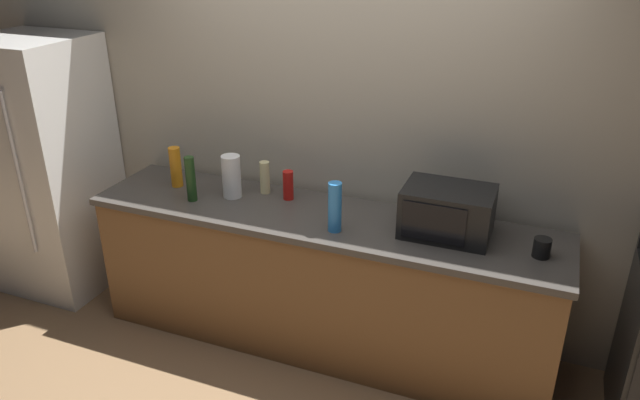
{
  "coord_description": "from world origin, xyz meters",
  "views": [
    {
      "loc": [
        1.18,
        -2.55,
        2.46
      ],
      "look_at": [
        0.0,
        0.4,
        1.0
      ],
      "focal_mm": 33.92,
      "sensor_mm": 36.0,
      "label": 1
    }
  ],
  "objects": [
    {
      "name": "bottle_hand_soap",
      "position": [
        -0.45,
        0.58,
        1.0
      ],
      "size": [
        0.06,
        0.06,
        0.21
      ],
      "primitive_type": "cylinder",
      "color": "beige",
      "rests_on": "counter_run"
    },
    {
      "name": "bottle_hot_sauce",
      "position": [
        -0.27,
        0.55,
        0.99
      ],
      "size": [
        0.07,
        0.07,
        0.18
      ],
      "primitive_type": "cylinder",
      "color": "red",
      "rests_on": "counter_run"
    },
    {
      "name": "mug_black",
      "position": [
        1.23,
        0.38,
        0.95
      ],
      "size": [
        0.09,
        0.09,
        0.1
      ],
      "primitive_type": "cylinder",
      "color": "black",
      "rests_on": "counter_run"
    },
    {
      "name": "paper_towel_roll",
      "position": [
        -0.61,
        0.45,
        1.04
      ],
      "size": [
        0.12,
        0.12,
        0.27
      ],
      "primitive_type": "cylinder",
      "color": "white",
      "rests_on": "counter_run"
    },
    {
      "name": "refrigerator",
      "position": [
        -2.05,
        0.4,
        0.9
      ],
      "size": [
        0.72,
        0.73,
        1.8
      ],
      "color": "white",
      "rests_on": "ground_plane"
    },
    {
      "name": "ground_plane",
      "position": [
        0.0,
        0.0,
        0.0
      ],
      "size": [
        8.0,
        8.0,
        0.0
      ],
      "primitive_type": "plane",
      "color": "#93704C"
    },
    {
      "name": "bottle_wine",
      "position": [
        -0.81,
        0.31,
        1.04
      ],
      "size": [
        0.06,
        0.06,
        0.28
      ],
      "primitive_type": "cylinder",
      "color": "#1E3F19",
      "rests_on": "counter_run"
    },
    {
      "name": "counter_run",
      "position": [
        0.0,
        0.4,
        0.45
      ],
      "size": [
        2.84,
        0.64,
        0.9
      ],
      "color": "brown",
      "rests_on": "ground_plane"
    },
    {
      "name": "microwave",
      "position": [
        0.73,
        0.45,
        1.04
      ],
      "size": [
        0.48,
        0.35,
        0.27
      ],
      "color": "black",
      "rests_on": "counter_run"
    },
    {
      "name": "bottle_dish_soap",
      "position": [
        -1.03,
        0.46,
        1.03
      ],
      "size": [
        0.07,
        0.07,
        0.26
      ],
      "primitive_type": "cylinder",
      "color": "orange",
      "rests_on": "counter_run"
    },
    {
      "name": "bottle_spray_cleaner",
      "position": [
        0.15,
        0.26,
        1.04
      ],
      "size": [
        0.08,
        0.08,
        0.29
      ],
      "primitive_type": "cylinder",
      "color": "#338CE5",
      "rests_on": "counter_run"
    },
    {
      "name": "back_wall",
      "position": [
        0.0,
        0.81,
        1.35
      ],
      "size": [
        6.4,
        0.1,
        2.7
      ],
      "primitive_type": "cube",
      "color": "#B2A893",
      "rests_on": "ground_plane"
    }
  ]
}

